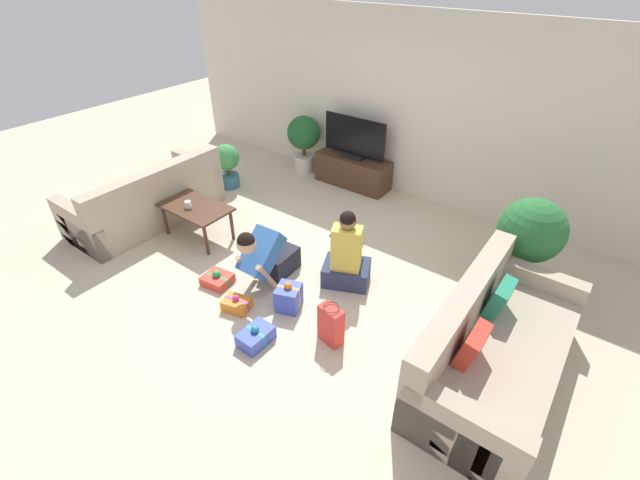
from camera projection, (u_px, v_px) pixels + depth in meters
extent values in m
plane|color=beige|center=(292.00, 271.00, 5.13)|extent=(16.00, 16.00, 0.00)
cube|color=beige|center=(405.00, 108.00, 6.14)|extent=(8.40, 0.06, 2.60)
cube|color=tan|center=(147.00, 204.00, 6.02)|extent=(0.95, 2.05, 0.43)
cube|color=tan|center=(156.00, 184.00, 5.60)|extent=(0.20, 2.05, 0.42)
cube|color=tan|center=(198.00, 175.00, 6.60)|extent=(0.95, 0.16, 0.61)
cube|color=tan|center=(80.00, 228.00, 5.34)|extent=(0.95, 0.16, 0.61)
cube|color=#3366AD|center=(170.00, 175.00, 5.96)|extent=(0.18, 0.34, 0.32)
cube|color=#E5566B|center=(125.00, 194.00, 5.50)|extent=(0.18, 0.34, 0.32)
cube|color=tan|center=(497.00, 358.00, 3.76)|extent=(0.95, 2.05, 0.43)
cube|color=tan|center=(465.00, 305.00, 3.70)|extent=(0.20, 2.05, 0.42)
cube|color=tan|center=(458.00, 434.00, 3.08)|extent=(0.95, 0.16, 0.61)
cube|color=tan|center=(529.00, 293.00, 4.34)|extent=(0.95, 0.16, 0.61)
cube|color=red|center=(472.00, 345.00, 3.40)|extent=(0.18, 0.34, 0.32)
cube|color=#288E6B|center=(499.00, 298.00, 3.87)|extent=(0.18, 0.34, 0.32)
cube|color=#472D1E|center=(195.00, 207.00, 5.49)|extent=(0.93, 0.56, 0.03)
cylinder|color=#472D1E|center=(165.00, 220.00, 5.68)|extent=(0.04, 0.04, 0.44)
cylinder|color=#472D1E|center=(206.00, 240.00, 5.28)|extent=(0.04, 0.04, 0.44)
cylinder|color=#472D1E|center=(191.00, 207.00, 5.97)|extent=(0.04, 0.04, 0.44)
cylinder|color=#472D1E|center=(232.00, 225.00, 5.57)|extent=(0.04, 0.04, 0.44)
cube|color=#472D1E|center=(353.00, 171.00, 6.87)|extent=(1.21, 0.43, 0.48)
cube|color=black|center=(354.00, 156.00, 6.72)|extent=(0.37, 0.20, 0.05)
cube|color=black|center=(354.00, 136.00, 6.54)|extent=(1.06, 0.03, 0.59)
cylinder|color=beige|center=(304.00, 163.00, 7.36)|extent=(0.33, 0.33, 0.29)
cylinder|color=brown|center=(304.00, 151.00, 7.24)|extent=(0.06, 0.06, 0.16)
sphere|color=#1E5628|center=(304.00, 133.00, 7.06)|extent=(0.55, 0.55, 0.55)
cylinder|color=#336B84|center=(229.00, 180.00, 6.90)|extent=(0.33, 0.33, 0.21)
cylinder|color=brown|center=(228.00, 171.00, 6.81)|extent=(0.06, 0.06, 0.12)
sphere|color=#3D8E47|center=(226.00, 157.00, 6.68)|extent=(0.41, 0.41, 0.41)
cylinder|color=beige|center=(516.00, 277.00, 4.82)|extent=(0.27, 0.27, 0.27)
cylinder|color=brown|center=(522.00, 261.00, 4.68)|extent=(0.05, 0.05, 0.21)
sphere|color=#286B33|center=(532.00, 230.00, 4.46)|extent=(0.69, 0.69, 0.69)
cube|color=#23232D|center=(280.00, 262.00, 5.05)|extent=(0.31, 0.45, 0.28)
cube|color=#3366AD|center=(261.00, 253.00, 4.66)|extent=(0.34, 0.55, 0.50)
sphere|color=tan|center=(246.00, 244.00, 4.39)|extent=(0.21, 0.21, 0.21)
sphere|color=black|center=(246.00, 241.00, 4.37)|extent=(0.19, 0.19, 0.19)
cylinder|color=tan|center=(247.00, 268.00, 4.77)|extent=(0.07, 0.30, 0.45)
cylinder|color=tan|center=(267.00, 277.00, 4.64)|extent=(0.07, 0.30, 0.45)
cube|color=#283351|center=(346.00, 273.00, 4.91)|extent=(0.64, 0.57, 0.24)
cube|color=gold|center=(347.00, 248.00, 4.65)|extent=(0.37, 0.31, 0.52)
sphere|color=#8E6647|center=(348.00, 221.00, 4.46)|extent=(0.19, 0.19, 0.19)
sphere|color=black|center=(348.00, 219.00, 4.43)|extent=(0.17, 0.17, 0.17)
cylinder|color=#8E6647|center=(361.00, 245.00, 4.83)|extent=(0.16, 0.26, 0.06)
cylinder|color=#8E6647|center=(338.00, 243.00, 4.88)|extent=(0.16, 0.26, 0.06)
ellipsoid|color=black|center=(342.00, 241.00, 5.32)|extent=(0.31, 0.16, 0.15)
sphere|color=black|center=(354.00, 244.00, 5.20)|extent=(0.13, 0.13, 0.13)
sphere|color=olive|center=(357.00, 247.00, 5.18)|extent=(0.06, 0.06, 0.06)
cylinder|color=black|center=(332.00, 234.00, 5.40)|extent=(0.09, 0.03, 0.10)
cylinder|color=olive|center=(346.00, 254.00, 5.32)|extent=(0.03, 0.03, 0.11)
cylinder|color=olive|center=(350.00, 251.00, 5.37)|extent=(0.03, 0.03, 0.11)
cylinder|color=olive|center=(334.00, 248.00, 5.42)|extent=(0.03, 0.03, 0.11)
cylinder|color=olive|center=(338.00, 246.00, 5.47)|extent=(0.03, 0.03, 0.11)
cube|color=orange|center=(237.00, 304.00, 4.56)|extent=(0.32, 0.27, 0.12)
cube|color=#CC3389|center=(237.00, 304.00, 4.56)|extent=(0.28, 0.10, 0.12)
sphere|color=#CC3389|center=(236.00, 298.00, 4.51)|extent=(0.07, 0.07, 0.07)
cube|color=#3D51BC|center=(256.00, 337.00, 4.16)|extent=(0.24, 0.34, 0.15)
cube|color=teal|center=(256.00, 337.00, 4.16)|extent=(0.24, 0.03, 0.15)
sphere|color=teal|center=(255.00, 329.00, 4.10)|extent=(0.08, 0.08, 0.08)
cube|color=red|center=(217.00, 279.00, 4.91)|extent=(0.34, 0.31, 0.10)
cube|color=#2D934C|center=(217.00, 279.00, 4.91)|extent=(0.31, 0.07, 0.10)
sphere|color=#2D934C|center=(216.00, 274.00, 4.87)|extent=(0.10, 0.10, 0.10)
cube|color=#3D51BC|center=(289.00, 297.00, 4.54)|extent=(0.32, 0.33, 0.27)
cube|color=orange|center=(289.00, 297.00, 4.54)|extent=(0.24, 0.11, 0.27)
sphere|color=orange|center=(288.00, 286.00, 4.45)|extent=(0.09, 0.09, 0.09)
cube|color=red|center=(331.00, 325.00, 4.10)|extent=(0.27, 0.18, 0.42)
torus|color=#4C3823|center=(331.00, 307.00, 3.97)|extent=(0.18, 0.18, 0.01)
cylinder|color=silver|center=(188.00, 204.00, 5.43)|extent=(0.08, 0.08, 0.09)
torus|color=silver|center=(191.00, 205.00, 5.40)|extent=(0.06, 0.01, 0.06)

